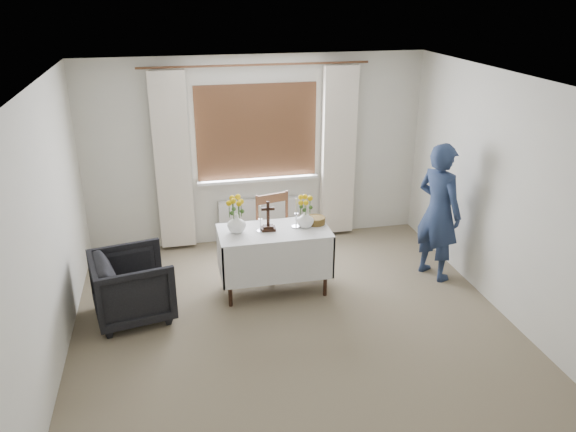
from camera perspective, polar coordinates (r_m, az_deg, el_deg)
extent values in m
plane|color=#7E6F57|center=(5.77, 1.19, -12.34)|extent=(5.00, 5.00, 0.00)
cube|color=silver|center=(6.41, -1.41, -4.56)|extent=(1.24, 0.64, 0.76)
imported|color=black|center=(6.16, -15.50, -6.87)|extent=(0.93, 0.92, 0.72)
imported|color=navy|center=(6.80, 15.05, 0.41)|extent=(0.61, 0.72, 1.66)
cube|color=silver|center=(7.72, -2.95, -0.40)|extent=(1.10, 0.10, 0.60)
imported|color=white|center=(6.18, -5.26, -0.72)|extent=(0.26, 0.26, 0.22)
imported|color=white|center=(6.29, 1.77, -0.29)|extent=(0.21, 0.21, 0.20)
cylinder|color=brown|center=(6.41, 2.83, -0.43)|extent=(0.22, 0.22, 0.08)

